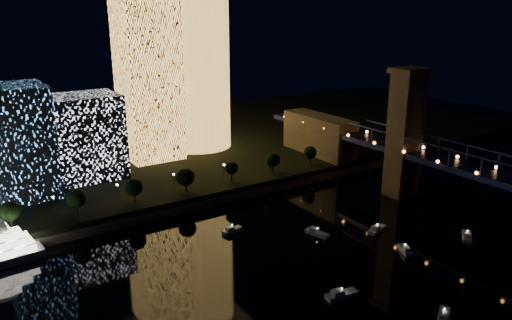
{
  "coord_description": "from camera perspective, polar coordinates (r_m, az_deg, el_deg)",
  "views": [
    {
      "loc": [
        -84.5,
        -74.13,
        71.2
      ],
      "look_at": [
        0.03,
        55.0,
        23.95
      ],
      "focal_mm": 35.0,
      "sensor_mm": 36.0,
      "label": 1
    }
  ],
  "objects": [
    {
      "name": "ground",
      "position": [
        133.06,
        13.6,
        -15.87
      ],
      "size": [
        520.0,
        520.0,
        0.0
      ],
      "primitive_type": "plane",
      "color": "black",
      "rests_on": "ground"
    },
    {
      "name": "seawall",
      "position": [
        190.72,
        -4.47,
        -4.47
      ],
      "size": [
        420.0,
        6.0,
        3.0
      ],
      "primitive_type": "cube",
      "color": "#6B5E4C",
      "rests_on": "ground"
    },
    {
      "name": "esplanade_trees",
      "position": [
        179.95,
        -15.4,
        -3.34
      ],
      "size": [
        166.28,
        6.93,
        8.97
      ],
      "color": "black",
      "rests_on": "far_bank"
    },
    {
      "name": "motorboats",
      "position": [
        134.51,
        6.73,
        -14.66
      ],
      "size": [
        134.36,
        82.22,
        2.78
      ],
      "color": "silver",
      "rests_on": "ground"
    },
    {
      "name": "midrise_blocks",
      "position": [
        204.25,
        -26.14,
        1.19
      ],
      "size": [
        90.66,
        35.36,
        40.41
      ],
      "color": "white",
      "rests_on": "far_bank"
    },
    {
      "name": "tower_rectangular",
      "position": [
        228.72,
        -12.24,
        9.46
      ],
      "size": [
        23.64,
        23.64,
        75.2
      ],
      "primitive_type": "cube",
      "color": "#FFBA51",
      "rests_on": "far_bank"
    },
    {
      "name": "far_bank",
      "position": [
        258.21,
        -12.88,
        1.15
      ],
      "size": [
        420.0,
        160.0,
        5.0
      ],
      "primitive_type": "cube",
      "color": "black",
      "rests_on": "ground"
    },
    {
      "name": "street_lamps",
      "position": [
        186.23,
        -15.55,
        -3.13
      ],
      "size": [
        132.7,
        0.7,
        5.65
      ],
      "color": "black",
      "rests_on": "far_bank"
    },
    {
      "name": "tower_cylindrical",
      "position": [
        243.69,
        -6.92,
        11.84
      ],
      "size": [
        34.0,
        34.0,
        89.16
      ],
      "color": "#FFBA51",
      "rests_on": "far_bank"
    }
  ]
}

